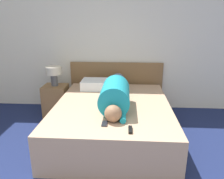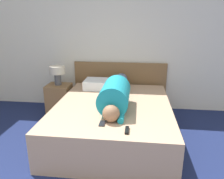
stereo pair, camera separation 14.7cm
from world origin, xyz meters
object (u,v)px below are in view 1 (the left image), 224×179
(bed, at_px, (113,119))
(person_lying, at_px, (116,93))
(tv_remote, at_px, (130,130))
(table_lamp, at_px, (54,73))
(pillow_near_headboard, at_px, (97,84))
(cell_phone, at_px, (105,124))
(nightstand, at_px, (56,100))

(bed, distance_m, person_lying, 0.41)
(tv_remote, bearing_deg, table_lamp, 131.54)
(person_lying, xyz_separation_m, pillow_near_headboard, (-0.35, 0.69, -0.08))
(table_lamp, relative_size, person_lying, 0.21)
(person_lying, xyz_separation_m, tv_remote, (0.19, -0.76, -0.15))
(table_lamp, height_order, pillow_near_headboard, table_lamp)
(tv_remote, xyz_separation_m, cell_phone, (-0.28, 0.13, -0.01))
(nightstand, bearing_deg, tv_remote, -48.46)
(nightstand, relative_size, tv_remote, 3.58)
(nightstand, distance_m, pillow_near_headboard, 0.78)
(person_lying, height_order, tv_remote, person_lying)
(person_lying, relative_size, pillow_near_headboard, 3.14)
(pillow_near_headboard, relative_size, cell_phone, 3.93)
(pillow_near_headboard, height_order, cell_phone, pillow_near_headboard)
(nightstand, distance_m, cell_phone, 1.63)
(bed, distance_m, tv_remote, 0.85)
(tv_remote, bearing_deg, pillow_near_headboard, 110.29)
(pillow_near_headboard, distance_m, cell_phone, 1.35)
(pillow_near_headboard, bearing_deg, cell_phone, -79.09)
(person_lying, distance_m, pillow_near_headboard, 0.78)
(cell_phone, bearing_deg, pillow_near_headboard, 100.91)
(nightstand, bearing_deg, cell_phone, -52.86)
(table_lamp, bearing_deg, tv_remote, -48.46)
(table_lamp, distance_m, cell_phone, 1.64)
(bed, height_order, nightstand, nightstand)
(person_lying, height_order, pillow_near_headboard, person_lying)
(nightstand, height_order, person_lying, person_lying)
(cell_phone, bearing_deg, tv_remote, -25.11)
(person_lying, distance_m, tv_remote, 0.80)
(nightstand, bearing_deg, pillow_near_headboard, 2.84)
(bed, relative_size, nightstand, 3.65)
(bed, relative_size, cell_phone, 15.09)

